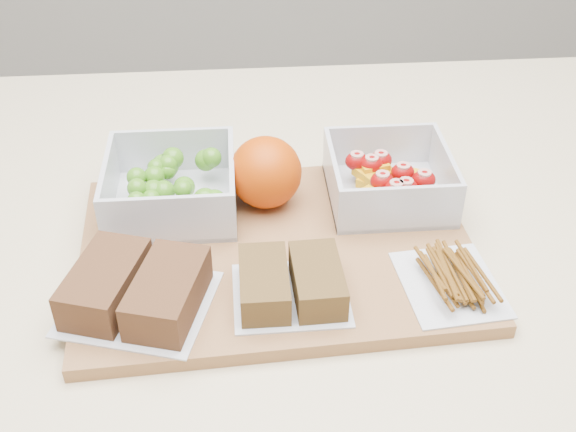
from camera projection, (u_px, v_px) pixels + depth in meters
name	position (u px, v px, depth m)	size (l,w,h in m)	color
cutting_board	(277.00, 251.00, 0.78)	(0.42, 0.30, 0.02)	#98693F
grape_container	(173.00, 186.00, 0.82)	(0.15, 0.15, 0.06)	silver
fruit_container	(388.00, 181.00, 0.84)	(0.14, 0.14, 0.06)	silver
orange	(266.00, 172.00, 0.82)	(0.08, 0.08, 0.08)	#C64104
sandwich_bag_left	(137.00, 289.00, 0.69)	(0.17, 0.15, 0.04)	silver
sandwich_bag_center	(291.00, 283.00, 0.70)	(0.11, 0.10, 0.04)	silver
pretzel_bag	(451.00, 276.00, 0.72)	(0.10, 0.12, 0.03)	silver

